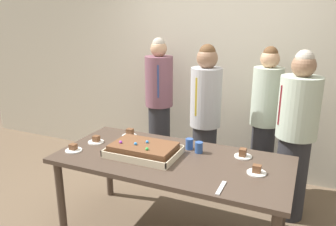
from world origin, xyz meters
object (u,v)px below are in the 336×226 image
plated_slice_near_left (73,149)px  drink_cup_middle (199,147)px  sheet_cake (144,150)px  person_far_right_suit (295,136)px  person_green_shirt_behind (265,119)px  plated_slice_near_right (243,154)px  person_striped_tie_right (205,119)px  plated_slice_far_left (130,134)px  plated_slice_center_front (257,171)px  person_serving_front (159,105)px  cake_server_utensil (221,188)px  plated_slice_far_right (96,140)px  drink_cup_nearest (189,144)px  party_table (172,167)px

plated_slice_near_left → drink_cup_middle: bearing=21.7°
sheet_cake → person_far_right_suit: size_ratio=0.37×
person_green_shirt_behind → plated_slice_near_right: bearing=32.0°
plated_slice_near_left → person_striped_tie_right: (0.90, 1.06, 0.09)m
plated_slice_far_left → person_green_shirt_behind: bearing=35.8°
plated_slice_far_left → plated_slice_center_front: bearing=-13.5°
plated_slice_near_right → person_serving_front: person_serving_front is taller
plated_slice_near_right → cake_server_utensil: plated_slice_near_right is taller
cake_server_utensil → plated_slice_far_right: bearing=164.4°
person_serving_front → person_far_right_suit: 1.67m
sheet_cake → plated_slice_center_front: (0.97, 0.03, -0.03)m
person_green_shirt_behind → drink_cup_middle: bearing=11.5°
person_serving_front → drink_cup_middle: bearing=22.1°
drink_cup_nearest → person_far_right_suit: bearing=31.2°
plated_slice_far_left → person_serving_front: bearing=94.8°
plated_slice_center_front → person_green_shirt_behind: person_green_shirt_behind is taller
person_far_right_suit → person_striped_tie_right: bearing=-38.5°
sheet_cake → cake_server_utensil: size_ratio=3.09×
plated_slice_far_left → person_serving_front: person_serving_front is taller
person_serving_front → drink_cup_nearest: bearing=19.6°
plated_slice_far_left → plated_slice_center_front: plated_slice_far_left is taller
plated_slice_near_right → drink_cup_middle: (-0.38, -0.07, 0.03)m
sheet_cake → plated_slice_far_left: size_ratio=4.12×
plated_slice_near_right → cake_server_utensil: bearing=-92.8°
plated_slice_near_right → cake_server_utensil: (-0.03, -0.60, -0.02)m
drink_cup_nearest → drink_cup_middle: same height
drink_cup_nearest → person_far_right_suit: person_far_right_suit is taller
party_table → person_striped_tie_right: 0.87m
plated_slice_center_front → person_serving_front: person_serving_front is taller
drink_cup_nearest → drink_cup_middle: bearing=-22.3°
party_table → drink_cup_middle: (0.18, 0.20, 0.13)m
party_table → person_striped_tie_right: bearing=88.1°
person_striped_tie_right → person_green_shirt_behind: bearing=137.8°
person_serving_front → person_striped_tie_right: bearing=46.2°
party_table → person_green_shirt_behind: (0.61, 1.18, 0.17)m
party_table → plated_slice_near_right: size_ratio=13.37×
person_serving_front → person_green_shirt_behind: person_serving_front is taller
person_green_shirt_behind → person_far_right_suit: size_ratio=0.99×
plated_slice_center_front → party_table: bearing=179.8°
sheet_cake → person_serving_front: size_ratio=0.36×
plated_slice_far_left → cake_server_utensil: (1.13, -0.65, -0.02)m
plated_slice_near_left → drink_cup_nearest: 1.05m
plated_slice_far_left → drink_cup_middle: drink_cup_middle is taller
sheet_cake → cake_server_utensil: (0.78, -0.30, -0.04)m
plated_slice_far_left → plated_slice_far_right: plated_slice_far_left is taller
plated_slice_far_right → person_far_right_suit: 1.91m
person_serving_front → person_green_shirt_behind: 1.28m
party_table → person_serving_front: bearing=119.9°
party_table → sheet_cake: bearing=-171.5°
sheet_cake → person_green_shirt_behind: bearing=54.9°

